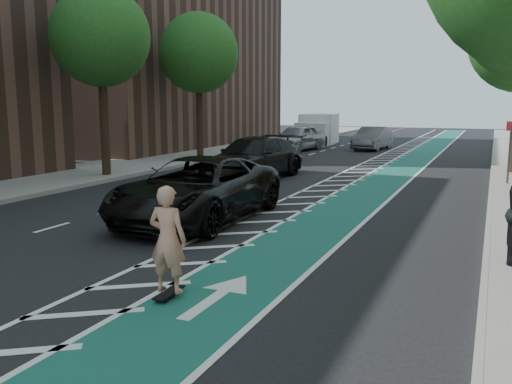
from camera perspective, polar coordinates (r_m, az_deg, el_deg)
The scene contains 20 objects.
ground at distance 12.87m, azimuth -10.37°, elevation -5.04°, with size 120.00×120.00×0.00m, color black.
bike_lane at distance 20.93m, azimuth 12.32°, elevation 0.51°, with size 2.00×90.00×0.01m, color #185646.
buffer_strip at distance 21.27m, azimuth 8.36°, elevation 0.77°, with size 1.40×90.00×0.01m, color silver.
sidewalk_left at distance 26.37m, azimuth -15.36°, elevation 2.36°, with size 5.00×90.00×0.15m, color gray.
curb_right at distance 20.53m, azimuth 23.46°, elevation -0.03°, with size 0.12×90.00×0.16m, color gray.
curb_left at distance 24.90m, azimuth -10.97°, elevation 2.13°, with size 0.12×90.00×0.16m, color gray.
building_left_far at distance 42.57m, azimuth -12.30°, elevation 17.12°, with size 14.00×22.00×18.00m, color brown.
tree_l_c at distance 23.76m, azimuth -16.01°, elevation 15.36°, with size 4.20×4.20×7.90m.
tree_l_d at distance 30.35m, azimuth -6.05°, elevation 14.31°, with size 4.20×4.20×7.90m.
sign_post at distance 22.37m, azimuth 25.13°, elevation 3.87°, with size 0.35×0.08×2.47m.
skateboard at distance 9.19m, azimuth -9.13°, elevation -10.43°, with size 0.27×0.77×0.10m.
skateboarder at distance 8.93m, azimuth -9.28°, elevation -4.94°, with size 0.65×0.43×1.78m, color tan.
suv_near at distance 14.78m, azimuth -6.16°, elevation 0.31°, with size 2.82×6.12×1.70m, color black.
suv_far at distance 22.65m, azimuth -0.27°, elevation 3.59°, with size 2.42×5.96×1.73m, color black.
car_silver at distance 35.90m, azimuth 4.38°, elevation 5.73°, with size 2.02×5.02×1.71m, color #96979B.
car_grey at distance 37.50m, azimuth 12.17°, elevation 5.56°, with size 1.62×4.63×1.53m, color slate.
box_truck at distance 41.66m, azimuth 6.48°, elevation 6.47°, with size 2.95×5.65×2.26m.
barrel_a at distance 21.00m, azimuth -4.58°, elevation 1.99°, with size 0.72×0.72×0.99m.
barrel_b at distance 22.14m, azimuth -1.92°, elevation 2.19°, with size 0.60×0.60×0.82m.
barrel_c at distance 27.38m, azimuth 3.44°, elevation 3.69°, with size 0.68×0.68×0.92m.
Camera 1 is at (7.05, -10.29, 3.19)m, focal length 38.00 mm.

